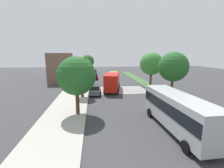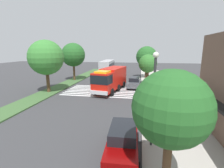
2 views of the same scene
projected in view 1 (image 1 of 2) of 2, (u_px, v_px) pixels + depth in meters
name	position (u px, v px, depth m)	size (l,w,h in m)	color
ground_plane	(117.00, 88.00, 35.43)	(120.00, 120.00, 0.00)	#38383A
sidewalk	(77.00, 88.00, 34.42)	(60.00, 5.25, 0.14)	#ADA89E
median_strip	(150.00, 86.00, 36.29)	(60.00, 3.00, 0.14)	#3D6033
crosswalk	(119.00, 90.00, 33.08)	(6.75, 11.11, 0.01)	silver
fire_truck	(112.00, 81.00, 32.53)	(9.16, 4.19, 3.56)	red
parked_car_west	(95.00, 90.00, 29.20)	(4.81, 2.32, 1.77)	#474C51
parked_car_mid	(94.00, 76.00, 47.18)	(4.83, 2.18, 1.75)	#720505
parked_car_east	(94.00, 72.00, 58.85)	(4.67, 2.13, 1.77)	navy
transit_bus	(177.00, 110.00, 15.27)	(10.37, 3.11, 3.53)	#B2B2B7
bus_stop_shelter	(84.00, 75.00, 41.85)	(3.50, 1.40, 2.46)	#4C4C51
bench_near_shelter	(83.00, 83.00, 38.19)	(1.60, 0.50, 0.90)	#4C3823
bench_west_of_shelter	(82.00, 86.00, 34.70)	(1.60, 0.50, 0.90)	black
street_lamp	(88.00, 67.00, 45.43)	(0.36, 0.36, 6.14)	#2D2D30
storefront_building	(61.00, 67.00, 43.67)	(10.36, 5.98, 7.63)	brown
sidewalk_tree_far_west	(76.00, 76.00, 18.67)	(4.59, 4.59, 6.99)	#47301E
sidewalk_tree_west	(82.00, 75.00, 26.68)	(3.22, 3.22, 5.47)	#47301E
sidewalk_tree_center	(87.00, 65.00, 48.83)	(3.22, 3.22, 5.55)	#513823
sidewalk_tree_east	(88.00, 61.00, 56.64)	(4.55, 4.55, 6.99)	#47301E
median_tree_far_west	(173.00, 67.00, 25.65)	(4.78, 4.78, 7.59)	#513823
median_tree_west	(151.00, 64.00, 35.33)	(5.08, 5.08, 7.67)	#513823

